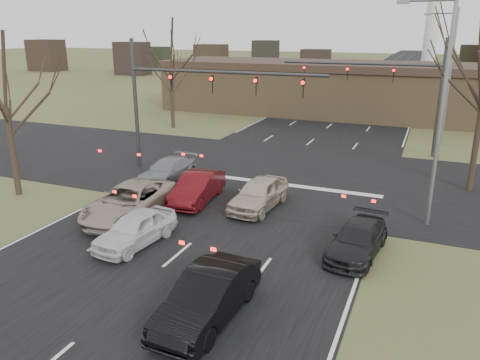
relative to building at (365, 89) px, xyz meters
The scene contains 17 objects.
ground 38.15m from the building, 93.01° to the right, with size 360.00×360.00×0.00m, color #4E532C.
road_main 22.25m from the building, 95.19° to the left, with size 14.00×300.00×0.02m, color black.
road_cross 23.24m from the building, 94.97° to the right, with size 200.00×14.00×0.02m, color black.
building is the anchor object (origin of this frame).
mast_arm_near 26.14m from the building, 106.13° to the right, with size 12.12×0.24×8.00m.
mast_arm_far 15.75m from the building, 74.42° to the right, with size 11.12×0.24×8.00m.
streetlight_right_near 28.97m from the building, 76.31° to the right, with size 2.34×0.25×10.00m.
streetlight_right_far 13.53m from the building, 56.35° to the right, with size 2.34×0.25×10.00m.
tree_left_near 34.95m from the building, 112.87° to the right, with size 5.10×5.10×8.50m.
tree_left_far 20.39m from the building, 139.09° to the right, with size 5.70×5.70×9.50m.
car_silver_suv 32.99m from the building, 100.49° to the right, with size 2.61×5.66×1.57m, color #A89D88.
car_white_sedan 35.07m from the building, 96.68° to the right, with size 1.63×4.05×1.38m, color silver.
car_black_hatch 38.41m from the building, 88.51° to the right, with size 1.62×4.64×1.53m, color black.
car_charcoal_sedan 32.58m from the building, 82.04° to the right, with size 1.73×4.25×1.23m, color black.
car_grey_ahead 27.92m from the building, 105.11° to the right, with size 1.82×4.48×1.30m, color gray.
car_red_ahead 29.62m from the building, 97.93° to the right, with size 1.57×4.49×1.48m, color #520B10.
car_silver_ahead 29.03m from the building, 91.62° to the right, with size 1.79×4.45×1.51m, color beige.
Camera 1 is at (8.63, -11.42, 8.46)m, focal length 35.00 mm.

